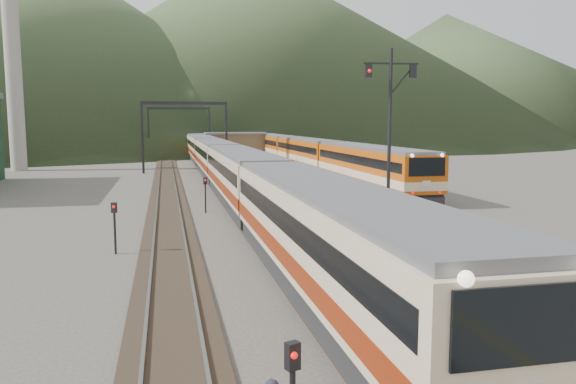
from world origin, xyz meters
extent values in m
cube|color=black|center=(0.00, 40.00, 0.06)|extent=(2.60, 200.00, 0.12)
cube|color=slate|center=(-0.72, 40.00, 0.16)|extent=(0.10, 200.00, 0.14)
cube|color=slate|center=(0.72, 40.00, 0.16)|extent=(0.10, 200.00, 0.14)
cube|color=black|center=(-5.00, 40.00, 0.06)|extent=(2.60, 200.00, 0.12)
cube|color=slate|center=(-5.72, 40.00, 0.16)|extent=(0.10, 200.00, 0.14)
cube|color=slate|center=(-4.28, 40.00, 0.16)|extent=(0.10, 200.00, 0.14)
cube|color=black|center=(11.50, 40.00, 0.06)|extent=(2.60, 200.00, 0.12)
cube|color=slate|center=(10.78, 40.00, 0.16)|extent=(0.10, 200.00, 0.14)
cube|color=slate|center=(12.22, 40.00, 0.16)|extent=(0.10, 200.00, 0.14)
cube|color=gray|center=(5.60, 38.00, 0.50)|extent=(8.00, 100.00, 1.00)
cube|color=black|center=(-7.50, 55.00, 4.00)|extent=(0.25, 0.25, 8.00)
cube|color=black|center=(1.80, 55.00, 4.00)|extent=(0.25, 0.25, 8.00)
cube|color=black|center=(-2.85, 55.00, 7.80)|extent=(9.30, 0.22, 0.35)
cube|color=black|center=(-7.50, 80.00, 4.00)|extent=(0.25, 0.25, 8.00)
cube|color=black|center=(1.80, 80.00, 4.00)|extent=(0.25, 0.25, 8.00)
cube|color=black|center=(-2.85, 80.00, 7.80)|extent=(9.30, 0.22, 0.35)
cylinder|color=#9E998E|center=(-22.00, 62.00, 15.00)|extent=(1.80, 1.80, 30.00)
cube|color=brown|center=(5.60, 78.00, 2.40)|extent=(9.00, 4.00, 2.80)
cube|color=slate|center=(5.60, 78.00, 3.95)|extent=(9.40, 4.40, 0.30)
cone|color=#384C2A|center=(-40.00, 190.00, 30.00)|extent=(180.00, 180.00, 60.00)
cone|color=#384C2A|center=(30.00, 230.00, 37.50)|extent=(220.00, 220.00, 75.00)
cone|color=#384C2A|center=(110.00, 210.00, 25.00)|extent=(160.00, 160.00, 50.00)
cube|color=beige|center=(0.00, 7.79, 2.09)|extent=(3.05, 20.54, 3.73)
cube|color=beige|center=(0.00, 28.83, 2.09)|extent=(3.05, 20.54, 3.73)
cube|color=beige|center=(0.00, 49.87, 2.09)|extent=(3.05, 20.54, 3.73)
cube|color=beige|center=(0.00, 70.92, 2.09)|extent=(3.05, 20.54, 3.73)
cube|color=beige|center=(0.00, 91.96, 2.09)|extent=(3.05, 20.54, 3.73)
cube|color=#B74C0A|center=(11.50, 34.53, 2.11)|extent=(3.08, 20.68, 3.75)
cube|color=#B74C0A|center=(11.50, 55.71, 2.11)|extent=(3.08, 20.68, 3.75)
cube|color=#B74C0A|center=(11.50, 76.89, 2.11)|extent=(3.08, 20.68, 3.75)
cylinder|color=black|center=(3.70, 11.77, 4.80)|extent=(0.14, 0.14, 7.61)
cube|color=black|center=(3.70, 11.77, 8.01)|extent=(2.20, 0.29, 0.07)
cube|color=black|center=(2.80, 11.86, 7.71)|extent=(0.27, 0.20, 0.50)
cube|color=black|center=(4.60, 11.68, 7.71)|extent=(0.27, 0.20, 0.50)
cube|color=black|center=(-3.18, -1.06, 2.05)|extent=(0.26, 0.23, 0.45)
cylinder|color=black|center=(-2.67, 26.00, 1.00)|extent=(0.10, 0.10, 2.00)
cube|color=black|center=(-2.67, 26.00, 2.05)|extent=(0.25, 0.20, 0.45)
cylinder|color=black|center=(-7.30, 15.67, 1.00)|extent=(0.10, 0.10, 2.00)
cube|color=black|center=(-7.30, 15.67, 2.05)|extent=(0.26, 0.23, 0.45)
camera|label=1|loc=(-5.07, -9.34, 5.74)|focal=35.00mm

